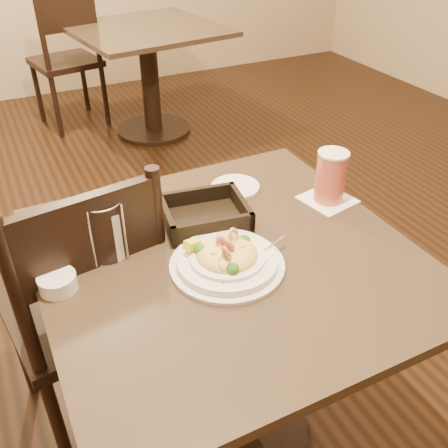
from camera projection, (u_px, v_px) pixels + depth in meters
name	position (u px, v px, depth m)	size (l,w,h in m)	color
ground	(227.00, 427.00, 1.64)	(7.00, 7.00, 0.00)	black
main_table	(227.00, 320.00, 1.36)	(0.90, 0.90, 0.72)	black
background_table	(149.00, 63.00, 3.32)	(1.02, 1.02, 0.72)	black
dining_chair_near	(86.00, 303.00, 1.41)	(0.48, 0.48, 0.93)	black
dining_chair_far	(67.00, 57.00, 3.42)	(0.49, 0.49, 0.93)	black
pasta_bowl	(227.00, 258.00, 1.18)	(0.31, 0.28, 0.09)	white
drink_glass	(331.00, 177.00, 1.41)	(0.16, 0.16, 0.15)	white
bread_basket	(205.00, 216.00, 1.34)	(0.25, 0.21, 0.06)	black
napkin_caddy	(105.00, 232.00, 1.20)	(0.10, 0.10, 0.16)	silver
side_plate	(235.00, 187.00, 1.50)	(0.15, 0.15, 0.01)	white
butter_ramekin	(58.00, 283.00, 1.12)	(0.09, 0.09, 0.04)	white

